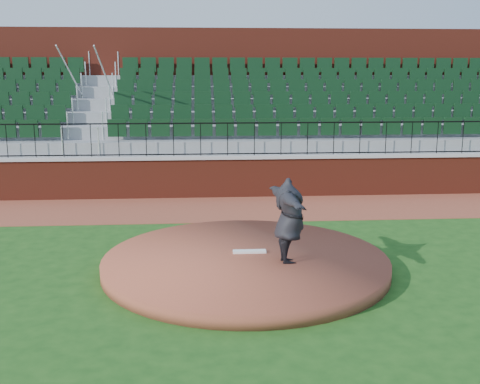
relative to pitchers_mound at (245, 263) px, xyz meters
name	(u,v)px	position (x,y,z in m)	size (l,w,h in m)	color
ground	(245,273)	(-0.02, -0.27, -0.12)	(90.00, 90.00, 0.00)	#1B4814
warning_track	(231,208)	(-0.02, 5.13, -0.12)	(34.00, 3.20, 0.01)	brown
field_wall	(228,178)	(-0.02, 6.73, 0.47)	(34.00, 0.35, 1.20)	maroon
wall_cap	(228,157)	(-0.02, 6.73, 1.12)	(34.00, 0.45, 0.10)	#B7B7B7
wall_railing	(228,139)	(-0.02, 6.73, 1.67)	(34.00, 0.05, 1.00)	black
seating_stands	(224,116)	(-0.02, 9.46, 2.18)	(34.00, 5.10, 4.60)	gray
concourse_wall	(221,100)	(-0.02, 12.26, 2.62)	(34.00, 0.50, 5.50)	maroon
pitchers_mound	(245,263)	(0.00, 0.00, 0.00)	(5.65, 5.65, 0.25)	brown
pitching_rubber	(249,251)	(0.10, 0.25, 0.15)	(0.67, 0.17, 0.04)	white
pitcher	(289,221)	(0.80, -0.40, 0.95)	(2.03, 0.55, 1.65)	black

